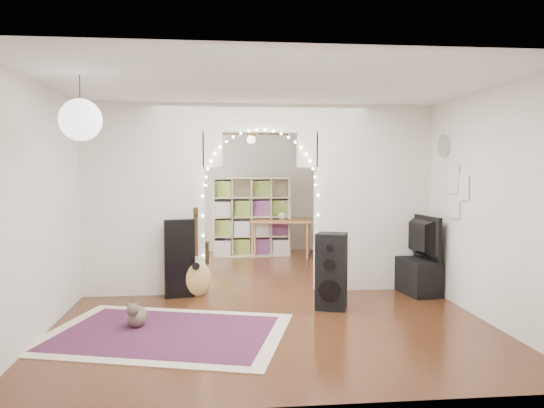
{
  "coord_description": "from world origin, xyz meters",
  "views": [
    {
      "loc": [
        -0.63,
        -7.6,
        1.81
      ],
      "look_at": [
        0.2,
        0.3,
        1.25
      ],
      "focal_mm": 35.0,
      "sensor_mm": 36.0,
      "label": 1
    }
  ],
  "objects": [
    {
      "name": "dining_chair_right",
      "position": [
        1.19,
        0.35,
        0.23
      ],
      "size": [
        0.63,
        0.64,
        0.47
      ],
      "primitive_type": "imported",
      "rotation": [
        0.0,
        0.0,
        0.32
      ],
      "color": "brown",
      "rests_on": "floor"
    },
    {
      "name": "tabby_cat",
      "position": [
        -1.54,
        -1.6,
        0.13
      ],
      "size": [
        0.27,
        0.5,
        0.33
      ],
      "rotation": [
        0.0,
        0.0,
        -0.18
      ],
      "color": "brown",
      "rests_on": "floor"
    },
    {
      "name": "wall_front",
      "position": [
        0.0,
        -3.75,
        1.35
      ],
      "size": [
        5.0,
        0.02,
        2.7
      ],
      "primitive_type": "cube",
      "color": "silver",
      "rests_on": "floor"
    },
    {
      "name": "ceiling",
      "position": [
        0.0,
        0.0,
        2.7
      ],
      "size": [
        5.0,
        7.5,
        0.02
      ],
      "primitive_type": "cube",
      "color": "white",
      "rests_on": "wall_back"
    },
    {
      "name": "paper_lantern",
      "position": [
        -1.9,
        -2.4,
        2.25
      ],
      "size": [
        0.4,
        0.4,
        0.4
      ],
      "primitive_type": "sphere",
      "color": "white",
      "rests_on": "ceiling"
    },
    {
      "name": "wall_right",
      "position": [
        2.5,
        0.0,
        1.35
      ],
      "size": [
        0.02,
        7.5,
        2.7
      ],
      "primitive_type": "cube",
      "color": "silver",
      "rests_on": "floor"
    },
    {
      "name": "floor_speaker",
      "position": [
        0.82,
        -1.06,
        0.48
      ],
      "size": [
        0.47,
        0.43,
        0.97
      ],
      "rotation": [
        0.0,
        0.0,
        -0.35
      ],
      "color": "black",
      "rests_on": "floor"
    },
    {
      "name": "window",
      "position": [
        -2.47,
        1.8,
        1.5
      ],
      "size": [
        0.04,
        1.2,
        1.4
      ],
      "primitive_type": "cube",
      "color": "white",
      "rests_on": "wall_left"
    },
    {
      "name": "bookcase",
      "position": [
        0.07,
        3.1,
        0.8
      ],
      "size": [
        1.58,
        0.44,
        1.6
      ],
      "primitive_type": "cube",
      "rotation": [
        0.0,
        0.0,
        -0.03
      ],
      "color": "#C8BA91",
      "rests_on": "floor"
    },
    {
      "name": "guitar_case",
      "position": [
        -1.15,
        -0.25,
        0.54
      ],
      "size": [
        0.43,
        0.21,
        1.09
      ],
      "primitive_type": "cube",
      "rotation": [
        0.0,
        0.0,
        0.17
      ],
      "color": "black",
      "rests_on": "floor"
    },
    {
      "name": "picture_frames",
      "position": [
        2.48,
        -1.0,
        1.5
      ],
      "size": [
        0.02,
        0.5,
        0.7
      ],
      "primitive_type": null,
      "color": "white",
      "rests_on": "wall_right"
    },
    {
      "name": "wall_back",
      "position": [
        0.0,
        3.75,
        1.35
      ],
      "size": [
        5.0,
        0.02,
        2.7
      ],
      "primitive_type": "cube",
      "color": "silver",
      "rests_on": "floor"
    },
    {
      "name": "fairy_lights",
      "position": [
        0.0,
        -0.13,
        1.55
      ],
      "size": [
        1.64,
        0.04,
        1.6
      ],
      "primitive_type": null,
      "color": "#FFEABF",
      "rests_on": "divider_wall"
    },
    {
      "name": "wall_left",
      "position": [
        -2.5,
        0.0,
        1.35
      ],
      "size": [
        0.02,
        7.5,
        2.7
      ],
      "primitive_type": "cube",
      "color": "silver",
      "rests_on": "floor"
    },
    {
      "name": "wall_clock",
      "position": [
        2.48,
        -0.6,
        2.1
      ],
      "size": [
        0.03,
        0.31,
        0.31
      ],
      "primitive_type": "cylinder",
      "rotation": [
        0.0,
        1.57,
        0.0
      ],
      "color": "white",
      "rests_on": "wall_right"
    },
    {
      "name": "acoustic_guitar",
      "position": [
        -0.92,
        -0.25,
        0.46
      ],
      "size": [
        0.45,
        0.28,
        1.06
      ],
      "rotation": [
        0.0,
        0.0,
        0.35
      ],
      "color": "tan",
      "rests_on": "floor"
    },
    {
      "name": "media_console",
      "position": [
        2.2,
        -0.25,
        0.25
      ],
      "size": [
        0.52,
        1.04,
        0.5
      ],
      "primitive_type": "cube",
      "rotation": [
        0.0,
        0.0,
        0.13
      ],
      "color": "black",
      "rests_on": "floor"
    },
    {
      "name": "flower_vase",
      "position": [
        0.69,
        3.0,
        0.85
      ],
      "size": [
        0.22,
        0.22,
        0.19
      ],
      "primitive_type": "imported",
      "rotation": [
        0.0,
        0.0,
        -0.2
      ],
      "color": "white",
      "rests_on": "dining_table"
    },
    {
      "name": "dining_table",
      "position": [
        0.69,
        3.0,
        0.68
      ],
      "size": [
        1.34,
        1.03,
        0.76
      ],
      "rotation": [
        0.0,
        0.0,
        -0.2
      ],
      "color": "brown",
      "rests_on": "floor"
    },
    {
      "name": "floor",
      "position": [
        0.0,
        0.0,
        0.0
      ],
      "size": [
        7.5,
        7.5,
        0.0
      ],
      "primitive_type": "plane",
      "color": "black",
      "rests_on": "ground"
    },
    {
      "name": "tv",
      "position": [
        2.2,
        -0.25,
        0.81
      ],
      "size": [
        0.28,
        1.08,
        0.62
      ],
      "primitive_type": "imported",
      "rotation": [
        0.0,
        0.0,
        1.7
      ],
      "color": "black",
      "rests_on": "media_console"
    },
    {
      "name": "divider_wall",
      "position": [
        0.0,
        0.0,
        1.42
      ],
      "size": [
        5.0,
        0.2,
        2.7
      ],
      "color": "silver",
      "rests_on": "floor"
    },
    {
      "name": "dining_chair_left",
      "position": [
        -1.13,
        1.67,
        0.26
      ],
      "size": [
        0.73,
        0.74,
        0.52
      ],
      "primitive_type": "imported",
      "rotation": [
        0.0,
        0.0,
        -0.42
      ],
      "color": "brown",
      "rests_on": "floor"
    },
    {
      "name": "area_rug",
      "position": [
        -1.19,
        -1.87,
        0.01
      ],
      "size": [
        2.96,
        2.52,
        0.02
      ],
      "primitive_type": "cube",
      "rotation": [
        0.0,
        0.0,
        -0.28
      ],
      "color": "maroon",
      "rests_on": "floor"
    },
    {
      "name": "ceiling_fan",
      "position": [
        0.0,
        2.0,
        2.4
      ],
      "size": [
        1.1,
        1.1,
        0.3
      ],
      "primitive_type": null,
      "color": "#BC893E",
      "rests_on": "ceiling"
    }
  ]
}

